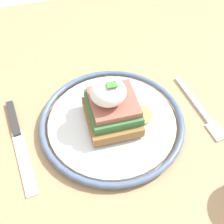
# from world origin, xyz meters

# --- Properties ---
(dining_table) EXTENTS (0.85, 0.80, 0.75)m
(dining_table) POSITION_xyz_m (0.00, 0.00, 0.62)
(dining_table) COLOR tan
(dining_table) RESTS_ON ground_plane
(plate) EXTENTS (0.24, 0.24, 0.02)m
(plate) POSITION_xyz_m (-0.01, 0.01, 0.76)
(plate) COLOR silver
(plate) RESTS_ON dining_table
(sandwich) EXTENTS (0.11, 0.09, 0.08)m
(sandwich) POSITION_xyz_m (-0.02, 0.00, 0.80)
(sandwich) COLOR olive
(sandwich) RESTS_ON plate
(fork) EXTENTS (0.03, 0.15, 0.00)m
(fork) POSITION_xyz_m (-0.17, 0.01, 0.76)
(fork) COLOR silver
(fork) RESTS_ON dining_table
(knife) EXTENTS (0.04, 0.19, 0.01)m
(knife) POSITION_xyz_m (0.14, -0.01, 0.76)
(knife) COLOR #2D2D2D
(knife) RESTS_ON dining_table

